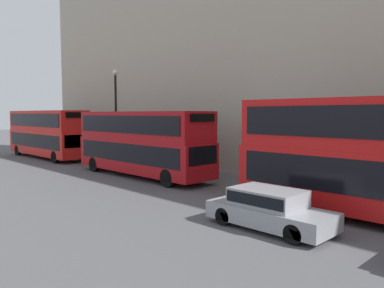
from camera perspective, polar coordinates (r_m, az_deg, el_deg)
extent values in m
cube|color=red|center=(15.26, 26.44, -5.26)|extent=(2.55, 10.80, 2.29)
cube|color=red|center=(15.06, 26.73, 2.70)|extent=(2.50, 10.58, 1.94)
cube|color=black|center=(15.21, 26.47, -4.24)|extent=(2.59, 9.94, 1.28)
cube|color=black|center=(15.05, 26.74, 3.07)|extent=(2.59, 9.94, 1.16)
cylinder|color=black|center=(16.10, 11.94, -7.98)|extent=(0.30, 1.00, 1.00)
cylinder|color=black|center=(17.98, 15.94, -6.74)|extent=(0.30, 1.00, 1.00)
cube|color=#A80F14|center=(24.01, -7.74, -1.69)|extent=(2.55, 10.94, 2.03)
cube|color=#A80F14|center=(23.87, -7.79, 2.82)|extent=(2.50, 10.72, 1.75)
cube|color=black|center=(23.98, -7.75, -1.11)|extent=(2.59, 10.07, 1.14)
cube|color=black|center=(23.87, -7.80, 3.03)|extent=(2.59, 10.07, 1.05)
cube|color=black|center=(19.89, 1.66, -1.78)|extent=(2.17, 0.06, 1.01)
cube|color=black|center=(19.77, 1.67, 4.02)|extent=(1.78, 0.06, 0.42)
cylinder|color=black|center=(20.43, -3.74, -5.21)|extent=(0.30, 1.00, 1.00)
cylinder|color=black|center=(21.95, 0.73, -4.52)|extent=(0.30, 1.00, 1.00)
cylinder|color=black|center=(26.72, -14.65, -3.03)|extent=(0.30, 1.00, 1.00)
cylinder|color=black|center=(27.89, -10.63, -2.64)|extent=(0.30, 1.00, 1.00)
cube|color=red|center=(36.29, -21.21, 0.21)|extent=(2.55, 11.39, 2.09)
cube|color=red|center=(36.20, -21.30, 3.30)|extent=(2.50, 11.16, 1.83)
cube|color=black|center=(36.27, -21.22, 0.60)|extent=(2.59, 10.48, 1.17)
cube|color=black|center=(36.20, -21.30, 3.44)|extent=(2.59, 10.48, 1.10)
cube|color=black|center=(31.15, -17.11, 0.41)|extent=(2.17, 0.06, 1.04)
cube|color=black|center=(31.07, -17.20, 4.25)|extent=(1.78, 0.06, 0.44)
cylinder|color=black|center=(32.19, -20.12, -1.88)|extent=(0.30, 1.00, 1.00)
cylinder|color=black|center=(33.17, -16.57, -1.61)|extent=(0.30, 1.00, 1.00)
cylinder|color=black|center=(39.76, -24.99, -0.84)|extent=(0.30, 1.00, 1.00)
cylinder|color=black|center=(40.56, -22.00, -0.65)|extent=(0.30, 1.00, 1.00)
cube|color=gray|center=(13.47, 11.79, -10.54)|extent=(1.86, 4.39, 0.61)
cube|color=gray|center=(13.39, 11.44, -7.97)|extent=(1.64, 2.42, 0.60)
cube|color=black|center=(13.38, 11.45, -7.85)|extent=(1.68, 2.30, 0.38)
cylinder|color=black|center=(12.14, 15.23, -13.12)|extent=(0.22, 0.64, 0.64)
cylinder|color=black|center=(13.53, 18.82, -11.36)|extent=(0.22, 0.64, 0.64)
cylinder|color=black|center=(13.70, 4.85, -10.91)|extent=(0.22, 0.64, 0.64)
cylinder|color=black|center=(14.95, 9.02, -9.64)|extent=(0.22, 0.64, 0.64)
cylinder|color=black|center=(29.98, -11.51, 3.56)|extent=(0.18, 0.18, 6.96)
sphere|color=beige|center=(30.15, -11.62, 10.61)|extent=(0.44, 0.44, 0.44)
cylinder|color=maroon|center=(18.20, 25.87, -6.14)|extent=(0.36, 0.36, 1.47)
sphere|color=tan|center=(18.07, 25.97, -3.51)|extent=(0.22, 0.22, 0.22)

